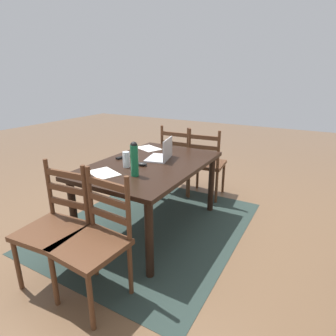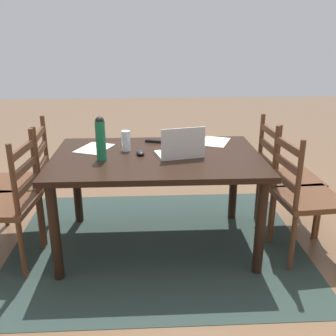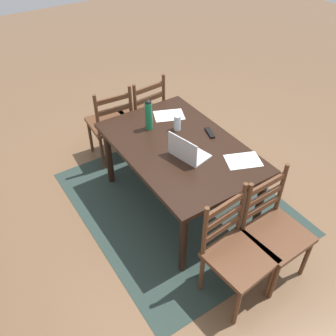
{
  "view_description": "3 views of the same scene",
  "coord_description": "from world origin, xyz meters",
  "views": [
    {
      "loc": [
        2.26,
        1.49,
        1.58
      ],
      "look_at": [
        -0.11,
        0.14,
        0.67
      ],
      "focal_mm": 29.61,
      "sensor_mm": 36.0,
      "label": 1
    },
    {
      "loc": [
        0.06,
        2.69,
        1.59
      ],
      "look_at": [
        -0.09,
        -0.11,
        0.59
      ],
      "focal_mm": 41.39,
      "sensor_mm": 36.0,
      "label": 2
    },
    {
      "loc": [
        -2.2,
        1.56,
        2.74
      ],
      "look_at": [
        -0.02,
        0.14,
        0.54
      ],
      "focal_mm": 39.55,
      "sensor_mm": 36.0,
      "label": 3
    }
  ],
  "objects": [
    {
      "name": "area_rug",
      "position": [
        0.0,
        0.0,
        0.0
      ],
      "size": [
        2.24,
        1.86,
        0.01
      ],
      "primitive_type": "cube",
      "color": "#283833",
      "rests_on": "ground"
    },
    {
      "name": "paper_stack_right",
      "position": [
        -0.48,
        -0.33,
        0.73
      ],
      "size": [
        0.31,
        0.35,
        0.0
      ],
      "primitive_type": "cube",
      "rotation": [
        0.0,
        0.0,
        -0.39
      ],
      "color": "white",
      "rests_on": "dining_table"
    },
    {
      "name": "paper_stack_left",
      "position": [
        0.48,
        -0.2,
        0.73
      ],
      "size": [
        0.31,
        0.35,
        0.0
      ],
      "primitive_type": "cube",
      "rotation": [
        0.0,
        0.0,
        -0.39
      ],
      "color": "white",
      "rests_on": "dining_table"
    },
    {
      "name": "laptop",
      "position": [
        -0.17,
        0.04,
        0.79
      ],
      "size": [
        0.36,
        0.29,
        0.23
      ],
      "color": "silver",
      "rests_on": "dining_table"
    },
    {
      "name": "chair_left_far",
      "position": [
        -1.05,
        0.2,
        0.46
      ],
      "size": [
        0.48,
        0.48,
        0.95
      ],
      "color": "#56331E",
      "rests_on": "ground"
    },
    {
      "name": "dining_table",
      "position": [
        0.0,
        0.0,
        0.65
      ],
      "size": [
        1.52,
        1.0,
        0.73
      ],
      "color": "black",
      "rests_on": "ground"
    },
    {
      "name": "ground_plane",
      "position": [
        0.0,
        0.0,
        0.0
      ],
      "size": [
        14.0,
        14.0,
        0.0
      ],
      "primitive_type": "plane",
      "color": "brown"
    },
    {
      "name": "chair_right_far",
      "position": [
        1.05,
        0.2,
        0.46
      ],
      "size": [
        0.47,
        0.47,
        0.95
      ],
      "color": "#56331E",
      "rests_on": "ground"
    },
    {
      "name": "drinking_glass",
      "position": [
        0.23,
        -0.13,
        0.81
      ],
      "size": [
        0.07,
        0.07,
        0.15
      ],
      "primitive_type": "cylinder",
      "color": "silver",
      "rests_on": "dining_table"
    },
    {
      "name": "chair_right_near",
      "position": [
        1.05,
        -0.2,
        0.46
      ],
      "size": [
        0.47,
        0.47,
        0.95
      ],
      "color": "#56331E",
      "rests_on": "ground"
    },
    {
      "name": "tv_remote",
      "position": [
        -0.0,
        -0.34,
        0.74
      ],
      "size": [
        0.18,
        0.09,
        0.02
      ],
      "primitive_type": "cube",
      "rotation": [
        0.0,
        0.0,
        1.26
      ],
      "color": "black",
      "rests_on": "dining_table"
    },
    {
      "name": "chair_left_near",
      "position": [
        -1.05,
        -0.2,
        0.46
      ],
      "size": [
        0.46,
        0.46,
        0.95
      ],
      "color": "#56331E",
      "rests_on": "ground"
    },
    {
      "name": "computer_mouse",
      "position": [
        0.12,
        -0.02,
        0.75
      ],
      "size": [
        0.08,
        0.11,
        0.03
      ],
      "primitive_type": "ellipsoid",
      "rotation": [
        0.0,
        0.0,
        0.22
      ],
      "color": "black",
      "rests_on": "dining_table"
    },
    {
      "name": "water_bottle",
      "position": [
        0.39,
        0.09,
        0.89
      ],
      "size": [
        0.07,
        0.07,
        0.31
      ],
      "color": "#197247",
      "rests_on": "dining_table"
    }
  ]
}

